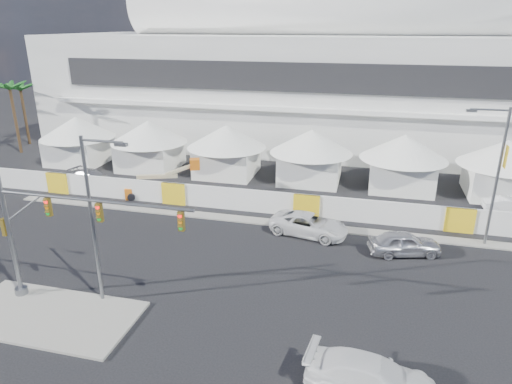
% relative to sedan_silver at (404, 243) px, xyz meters
% --- Properties ---
extents(ground, '(160.00, 160.00, 0.00)m').
position_rel_sedan_silver_xyz_m(ground, '(-13.66, -9.56, -0.85)').
color(ground, black).
rests_on(ground, ground).
extents(median_island, '(10.00, 5.00, 0.15)m').
position_rel_sedan_silver_xyz_m(median_island, '(-19.66, -12.56, -0.77)').
color(median_island, gray).
rests_on(median_island, ground).
extents(far_curb, '(80.00, 1.20, 0.12)m').
position_rel_sedan_silver_xyz_m(far_curb, '(6.34, 2.94, -0.79)').
color(far_curb, gray).
rests_on(far_curb, ground).
extents(stadium, '(80.00, 24.80, 21.98)m').
position_rel_sedan_silver_xyz_m(stadium, '(-4.95, 31.94, 8.60)').
color(stadium, silver).
rests_on(stadium, ground).
extents(tent_row, '(53.40, 8.40, 5.40)m').
position_rel_sedan_silver_xyz_m(tent_row, '(-13.16, 14.44, 2.30)').
color(tent_row, white).
rests_on(tent_row, ground).
extents(hoarding_fence, '(70.00, 0.25, 2.00)m').
position_rel_sedan_silver_xyz_m(hoarding_fence, '(-7.66, 4.94, 0.15)').
color(hoarding_fence, white).
rests_on(hoarding_fence, ground).
extents(palm_cluster, '(10.60, 10.60, 8.55)m').
position_rel_sedan_silver_xyz_m(palm_cluster, '(-47.12, 19.94, 6.03)').
color(palm_cluster, '#47331E').
rests_on(palm_cluster, ground).
extents(sedan_silver, '(3.25, 5.33, 1.70)m').
position_rel_sedan_silver_xyz_m(sedan_silver, '(0.00, 0.00, 0.00)').
color(sedan_silver, silver).
rests_on(sedan_silver, ground).
extents(pickup_curb, '(3.92, 6.44, 1.67)m').
position_rel_sedan_silver_xyz_m(pickup_curb, '(-6.96, 1.55, -0.01)').
color(pickup_curb, white).
rests_on(pickup_curb, ground).
extents(pickup_near, '(3.09, 6.15, 1.72)m').
position_rel_sedan_silver_xyz_m(pickup_near, '(-2.04, -13.94, 0.01)').
color(pickup_near, white).
rests_on(pickup_near, ground).
extents(lot_car_a, '(1.55, 4.12, 1.34)m').
position_rel_sedan_silver_xyz_m(lot_car_a, '(9.12, 10.01, -0.18)').
color(lot_car_a, white).
rests_on(lot_car_a, ground).
extents(lot_car_c, '(3.19, 5.36, 1.46)m').
position_rel_sedan_silver_xyz_m(lot_car_c, '(-30.02, 7.99, -0.12)').
color(lot_car_c, '#9C9CA0').
rests_on(lot_car_c, ground).
extents(traffic_mast, '(11.75, 0.73, 7.49)m').
position_rel_sedan_silver_xyz_m(traffic_mast, '(-20.04, -11.11, 3.56)').
color(traffic_mast, slate).
rests_on(traffic_mast, median_island).
extents(streetlight_median, '(2.71, 0.27, 9.81)m').
position_rel_sedan_silver_xyz_m(streetlight_median, '(-17.29, -10.36, 4.93)').
color(streetlight_median, gray).
rests_on(streetlight_median, median_island).
extents(streetlight_curb, '(3.02, 0.68, 10.19)m').
position_rel_sedan_silver_xyz_m(streetlight_curb, '(5.66, 2.94, 5.06)').
color(streetlight_curb, slate).
rests_on(streetlight_curb, ground).
extents(boom_lift, '(7.27, 2.73, 3.56)m').
position_rel_sedan_silver_xyz_m(boom_lift, '(-22.37, 5.94, 0.11)').
color(boom_lift, orange).
rests_on(boom_lift, ground).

